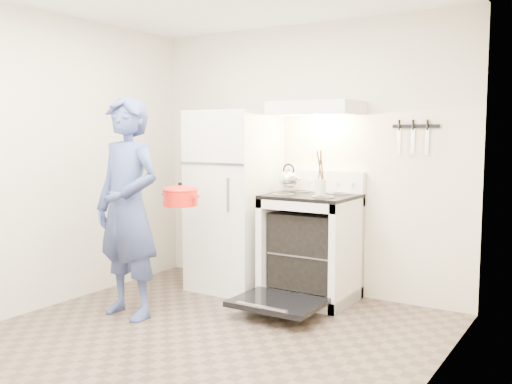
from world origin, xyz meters
TOP-DOWN VIEW (x-y plane):
  - floor at (0.00, 0.00)m, footprint 3.60×3.60m
  - back_wall at (0.00, 1.80)m, footprint 3.20×0.02m
  - refrigerator at (-0.58, 1.45)m, footprint 0.70×0.70m
  - stove_body at (0.23, 1.48)m, footprint 0.76×0.65m
  - cooktop at (0.23, 1.48)m, footprint 0.76×0.65m
  - backsplash at (0.23, 1.76)m, footprint 0.76×0.07m
  - oven_door at (0.23, 0.88)m, footprint 0.70×0.54m
  - oven_rack at (0.23, 1.48)m, footprint 0.60×0.52m
  - range_hood at (0.23, 1.55)m, footprint 0.76×0.50m
  - knife_strip at (1.05, 1.79)m, footprint 0.40×0.02m
  - pizza_stone at (0.17, 1.48)m, footprint 0.30×0.30m
  - tea_kettle at (-0.04, 1.55)m, footprint 0.21×0.18m
  - utensil_jar at (0.42, 1.26)m, footprint 0.11×0.11m
  - person at (-0.82, 0.29)m, footprint 0.68×0.47m
  - dutch_oven at (-0.61, 0.68)m, footprint 0.36×0.29m

SIDE VIEW (x-z plane):
  - floor at x=0.00m, z-range 0.00..0.00m
  - oven_door at x=0.23m, z-range 0.10..0.15m
  - oven_rack at x=0.23m, z-range 0.43..0.45m
  - pizza_stone at x=0.17m, z-range 0.45..0.46m
  - stove_body at x=0.23m, z-range 0.00..0.92m
  - refrigerator at x=-0.58m, z-range 0.00..1.70m
  - person at x=-0.82m, z-range 0.00..1.78m
  - cooktop at x=0.23m, z-range 0.92..0.95m
  - dutch_oven at x=-0.61m, z-range 0.83..1.06m
  - utensil_jar at x=0.42m, z-range 0.98..1.11m
  - backsplash at x=0.23m, z-range 0.95..1.15m
  - tea_kettle at x=-0.04m, z-range 0.95..1.21m
  - back_wall at x=0.00m, z-range 0.00..2.50m
  - knife_strip at x=1.05m, z-range 1.54..1.56m
  - range_hood at x=0.23m, z-range 1.65..1.77m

